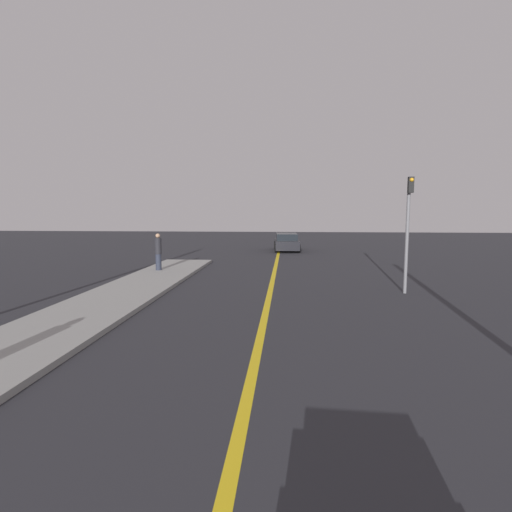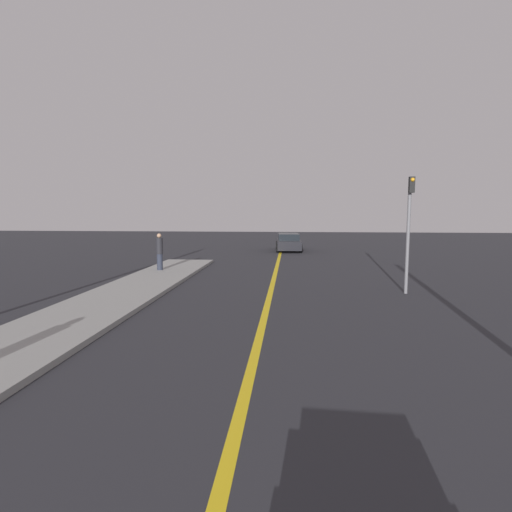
{
  "view_description": "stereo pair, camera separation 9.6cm",
  "coord_description": "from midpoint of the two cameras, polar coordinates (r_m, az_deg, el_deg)",
  "views": [
    {
      "loc": [
        0.62,
        2.84,
        2.96
      ],
      "look_at": [
        -0.33,
        14.87,
        1.6
      ],
      "focal_mm": 28.0,
      "sensor_mm": 36.0,
      "label": 1
    },
    {
      "loc": [
        0.71,
        2.84,
        2.96
      ],
      "look_at": [
        -0.33,
        14.87,
        1.6
      ],
      "focal_mm": 28.0,
      "sensor_mm": 36.0,
      "label": 2
    }
  ],
  "objects": [
    {
      "name": "pedestrian_mid_group",
      "position": [
        19.67,
        -13.93,
        0.61
      ],
      "size": [
        0.32,
        0.32,
        1.76
      ],
      "color": "#282D3D",
      "rests_on": "sidewalk_left"
    },
    {
      "name": "sidewalk_left",
      "position": [
        11.84,
        -25.03,
        -8.3
      ],
      "size": [
        2.67,
        25.55,
        0.14
      ],
      "color": "gray",
      "rests_on": "ground_plane"
    },
    {
      "name": "traffic_light",
      "position": [
        15.14,
        20.72,
        4.42
      ],
      "size": [
        0.18,
        0.4,
        4.14
      ],
      "color": "slate",
      "rests_on": "ground_plane"
    },
    {
      "name": "car_ahead_center",
      "position": [
        29.95,
        4.3,
        1.96
      ],
      "size": [
        2.0,
        4.19,
        1.3
      ],
      "rotation": [
        0.0,
        0.0,
        0.05
      ],
      "color": "black",
      "rests_on": "ground_plane"
    },
    {
      "name": "road_center_line",
      "position": [
        15.46,
        1.96,
        -4.59
      ],
      "size": [
        0.2,
        60.0,
        0.01
      ],
      "color": "gold",
      "rests_on": "ground_plane"
    }
  ]
}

